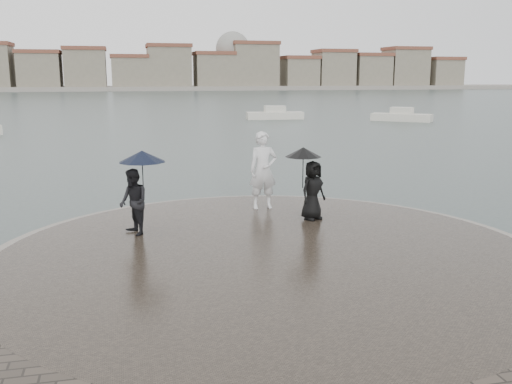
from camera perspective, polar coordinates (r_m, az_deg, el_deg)
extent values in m
plane|color=#2B3835|center=(9.62, 6.79, -14.18)|extent=(400.00, 400.00, 0.00)
cylinder|color=gray|center=(12.66, 1.36, -6.88)|extent=(12.50, 12.50, 0.32)
cylinder|color=#2D261E|center=(12.65, 1.36, -6.79)|extent=(11.90, 11.90, 0.36)
imported|color=silver|center=(16.48, 0.72, 2.18)|extent=(0.82, 0.54, 2.24)
imported|color=black|center=(14.08, -12.15, -0.99)|extent=(0.86, 0.96, 1.62)
cylinder|color=black|center=(14.07, -11.24, 1.30)|extent=(0.02, 0.02, 0.90)
cone|color=black|center=(13.99, -11.33, 3.52)|extent=(1.14, 1.14, 0.28)
imported|color=black|center=(15.31, 5.69, 0.17)|extent=(0.92, 0.80, 1.59)
cylinder|color=black|center=(15.23, 4.71, 2.06)|extent=(0.02, 0.02, 0.90)
cone|color=black|center=(15.16, 4.75, 4.00)|extent=(0.98, 0.98, 0.26)
cube|color=gray|center=(171.18, -12.44, 10.09)|extent=(260.00, 20.00, 1.20)
cube|color=gray|center=(169.42, -20.78, 11.10)|extent=(11.00, 10.00, 10.00)
cube|color=brown|center=(169.53, -20.92, 12.96)|extent=(11.60, 10.60, 1.00)
cube|color=gray|center=(168.36, -16.67, 11.53)|extent=(11.00, 10.00, 11.00)
cube|color=brown|center=(168.51, -16.79, 13.57)|extent=(11.60, 10.60, 1.00)
cube|color=gray|center=(168.14, -12.48, 11.40)|extent=(10.00, 10.00, 9.00)
cube|color=brown|center=(168.23, -12.56, 13.10)|extent=(10.60, 10.60, 1.00)
cube|color=gray|center=(168.71, -8.69, 12.05)|extent=(12.00, 10.00, 12.00)
cube|color=brown|center=(168.91, -8.76, 14.25)|extent=(12.60, 10.60, 1.00)
cube|color=gray|center=(170.28, -4.22, 11.80)|extent=(11.00, 10.00, 10.00)
cube|color=brown|center=(170.40, -4.25, 13.65)|extent=(11.60, 10.60, 1.00)
cube|color=gray|center=(172.61, -0.20, 12.33)|extent=(13.00, 10.00, 13.00)
cube|color=brown|center=(172.84, -0.20, 14.65)|extent=(13.60, 10.60, 1.00)
cube|color=gray|center=(176.29, 4.33, 11.63)|extent=(10.00, 10.00, 9.00)
cube|color=brown|center=(176.37, 4.36, 13.25)|extent=(10.60, 10.60, 1.00)
cube|color=gray|center=(179.91, 7.75, 11.87)|extent=(11.00, 10.00, 11.00)
cube|color=brown|center=(180.05, 7.80, 13.78)|extent=(11.60, 10.60, 1.00)
cube|color=gray|center=(184.52, 11.30, 11.59)|extent=(11.00, 10.00, 10.00)
cube|color=brown|center=(184.62, 11.37, 13.30)|extent=(11.60, 10.60, 1.00)
cube|color=gray|center=(189.79, 14.68, 11.74)|extent=(12.00, 10.00, 12.00)
cube|color=brown|center=(189.96, 14.79, 13.70)|extent=(12.60, 10.60, 1.00)
cube|color=gray|center=(196.15, 18.09, 11.09)|extent=(10.00, 10.00, 9.00)
cube|color=brown|center=(196.22, 18.18, 12.55)|extent=(10.60, 10.60, 1.00)
sphere|color=gray|center=(173.47, -2.35, 14.13)|extent=(10.00, 10.00, 10.00)
cube|color=beige|center=(55.27, 14.34, 7.14)|extent=(5.25, 4.75, 0.90)
cube|color=beige|center=(55.23, 14.37, 7.76)|extent=(2.30, 2.20, 0.90)
cube|color=beige|center=(56.10, 1.89, 7.55)|extent=(5.61, 2.03, 0.90)
cube|color=beige|center=(56.06, 1.90, 8.16)|extent=(2.09, 1.35, 0.90)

